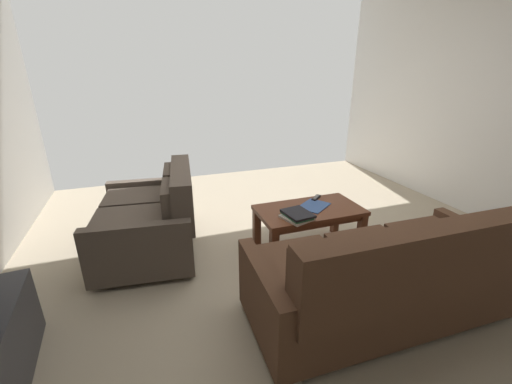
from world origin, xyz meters
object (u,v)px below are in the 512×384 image
Objects in this scene: coffee_mug at (502,222)px; book_stack at (297,215)px; loose_magazine at (314,206)px; end_table at (505,244)px; coffee_table at (309,215)px; loveseat_near at (152,218)px; tv_remote at (316,198)px; sofa_main at (387,277)px.

book_stack is at bearing -37.31° from coffee_mug.
end_table is at bearing -174.05° from loose_magazine.
end_table is (-1.06, 1.14, 0.09)m from coffee_table.
loose_magazine is (-1.52, 0.47, 0.11)m from loveseat_near.
loveseat_near is at bearing -28.48° from book_stack.
tv_remote is 0.20m from loose_magazine.
book_stack is (0.25, -0.89, 0.12)m from sofa_main.
loose_magazine is (-0.29, -0.20, -0.03)m from book_stack.
sofa_main reaches higher than book_stack.
loveseat_near is at bearing -10.58° from tv_remote.
tv_remote is 0.49× the size of loose_magazine.
end_table is at bearing 123.15° from tv_remote.
coffee_table is at bearing -47.03° from end_table.
coffee_mug is at bearing 122.38° from tv_remote.
sofa_main is 1.06m from coffee_table.
tv_remote reaches higher than coffee_table.
loose_magazine is at bearing 162.79° from loveseat_near.
coffee_table is at bearing -142.95° from book_stack.
loose_magazine is (-0.03, -1.09, 0.09)m from sofa_main.
sofa_main is 6.23× the size of loose_magazine.
book_stack is at bearing -37.34° from end_table.
end_table reaches higher than coffee_table.
loveseat_near is 2.23× the size of end_table.
book_stack reaches higher than tv_remote.
coffee_table is 0.29m from book_stack.
coffee_table is at bearing -47.41° from coffee_mug.
coffee_mug is (0.05, -0.04, 0.18)m from end_table.
tv_remote is (-1.64, 0.31, 0.11)m from loveseat_near.
loveseat_near is 2.95m from coffee_mug.
loveseat_near reaches higher than tv_remote.
end_table is 1.60m from tv_remote.
end_table is 4.00× the size of tv_remote.
coffee_mug is at bearing 146.90° from loveseat_near.
coffee_table is (0.04, -1.06, 0.01)m from sofa_main.
coffee_mug is at bearing -174.56° from loose_magazine.
loose_magazine is at bearing -50.32° from coffee_mug.
coffee_table is 1.52m from coffee_mug.
end_table is at bearing 146.79° from loveseat_near.
sofa_main is at bearing 83.29° from tv_remote.
coffee_table is 0.29m from tv_remote.
end_table is at bearing 142.66° from book_stack.
loose_magazine is at bearing 54.72° from tv_remote.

